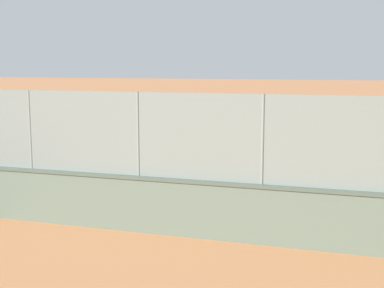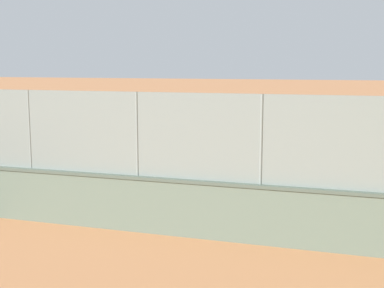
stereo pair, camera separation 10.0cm
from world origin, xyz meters
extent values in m
plane|color=#B27247|center=(0.00, 0.00, 0.00)|extent=(260.00, 260.00, 0.00)
cube|color=slate|center=(-1.16, 12.85, 0.71)|extent=(26.79, 0.37, 1.43)
cube|color=#4D594D|center=(-1.16, 12.85, 1.47)|extent=(26.79, 0.43, 0.08)
cube|color=gray|center=(-1.16, 12.85, 2.62)|extent=(26.26, 0.05, 2.21)
cylinder|color=gray|center=(-4.44, 12.85, 2.62)|extent=(0.07, 0.07, 2.21)
cylinder|color=gray|center=(-1.16, 12.85, 2.62)|extent=(0.07, 0.07, 2.21)
cylinder|color=gray|center=(2.12, 12.85, 2.62)|extent=(0.07, 0.07, 2.21)
cylinder|color=black|center=(-3.25, 0.78, 0.39)|extent=(0.21, 0.21, 0.78)
cylinder|color=black|center=(-3.09, 0.66, 0.39)|extent=(0.21, 0.21, 0.78)
cylinder|color=white|center=(-3.17, 0.72, 1.06)|extent=(0.47, 0.47, 0.57)
cylinder|color=tan|center=(-3.44, 0.85, 1.18)|extent=(0.39, 0.50, 0.17)
cylinder|color=tan|center=(-3.10, 0.31, 1.18)|extent=(0.39, 0.50, 0.17)
sphere|color=tan|center=(-3.17, 0.72, 1.46)|extent=(0.22, 0.22, 0.22)
cylinder|color=red|center=(-3.17, 0.72, 1.55)|extent=(0.32, 0.32, 0.05)
cylinder|color=black|center=(-3.21, 0.16, 1.18)|extent=(0.20, 0.26, 0.04)
ellipsoid|color=#333338|center=(-3.33, -0.02, 1.18)|extent=(0.20, 0.26, 0.24)
cylinder|color=#591919|center=(-1.06, 7.81, 0.39)|extent=(0.21, 0.21, 0.79)
cylinder|color=#591919|center=(-0.93, 7.96, 0.39)|extent=(0.21, 0.21, 0.79)
cylinder|color=beige|center=(-1.00, 7.88, 1.08)|extent=(0.48, 0.48, 0.58)
cylinder|color=tan|center=(-1.16, 7.63, 1.19)|extent=(0.47, 0.44, 0.17)
cylinder|color=tan|center=(-0.57, 7.90, 1.19)|extent=(0.47, 0.44, 0.17)
sphere|color=tan|center=(-1.00, 7.88, 1.48)|extent=(0.22, 0.22, 0.22)
cylinder|color=navy|center=(-1.00, 7.88, 1.57)|extent=(0.33, 0.33, 0.05)
cylinder|color=black|center=(-0.44, 7.78, 1.19)|extent=(0.25, 0.23, 0.04)
ellipsoid|color=#333338|center=(-0.28, 7.63, 1.19)|extent=(0.24, 0.22, 0.24)
cylinder|color=#B2B2B2|center=(2.39, -0.88, 0.41)|extent=(0.17, 0.17, 0.82)
cylinder|color=#B2B2B2|center=(2.37, -1.08, 0.41)|extent=(0.17, 0.17, 0.82)
cylinder|color=orange|center=(2.38, -0.98, 1.12)|extent=(0.38, 0.38, 0.60)
cylinder|color=tan|center=(2.36, -0.66, 1.24)|extent=(0.58, 0.15, 0.17)
cylinder|color=tan|center=(2.05, -1.25, 1.24)|extent=(0.58, 0.15, 0.17)
sphere|color=tan|center=(2.38, -0.98, 1.54)|extent=(0.23, 0.23, 0.23)
cylinder|color=navy|center=(2.38, -0.98, 1.64)|extent=(0.27, 0.27, 0.05)
sphere|color=yellow|center=(-4.09, 2.34, 1.37)|extent=(0.12, 0.12, 0.12)
camera|label=1|loc=(-6.59, 25.38, 4.43)|focal=49.03mm
camera|label=2|loc=(-6.69, 25.35, 4.43)|focal=49.03mm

